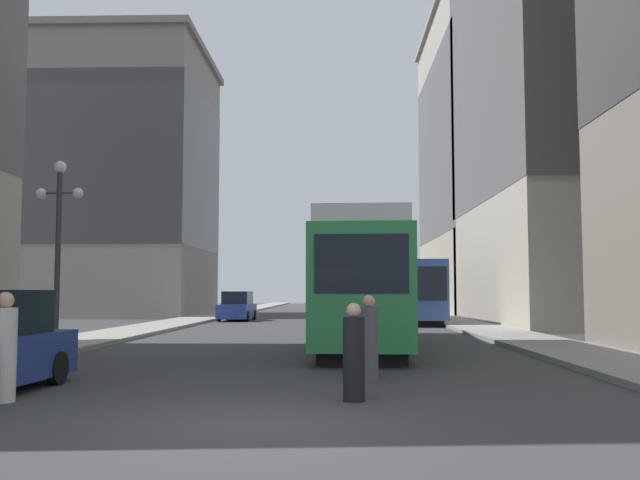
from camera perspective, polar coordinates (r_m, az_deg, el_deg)
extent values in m
plane|color=#38383A|center=(9.76, -5.42, -14.78)|extent=(200.00, 200.00, 0.00)
cube|color=gray|center=(50.37, -8.83, -6.17)|extent=(2.76, 120.00, 0.15)
cube|color=gray|center=(50.01, 9.31, -6.18)|extent=(2.76, 120.00, 0.15)
cube|color=black|center=(23.38, 3.64, -8.21)|extent=(2.80, 13.11, 0.35)
cube|color=#2D8447|center=(23.33, 3.62, -3.98)|extent=(3.24, 14.26, 3.10)
cube|color=black|center=(23.34, 3.62, -2.26)|extent=(3.24, 13.70, 1.08)
cube|color=silver|center=(23.40, 3.60, 0.36)|extent=(3.02, 13.97, 0.44)
cube|color=black|center=(16.28, 3.39, -1.94)|extent=(2.21, 0.18, 1.40)
sphere|color=#F2EACC|center=(16.23, 3.42, -7.74)|extent=(0.24, 0.24, 0.24)
cube|color=black|center=(41.54, 7.39, -6.46)|extent=(2.25, 11.65, 0.35)
cube|color=#334C8C|center=(41.51, 7.37, -4.08)|extent=(2.64, 12.66, 3.10)
cube|color=black|center=(41.52, 7.36, -3.33)|extent=(2.67, 12.16, 1.30)
cube|color=black|center=(35.25, 8.47, -3.53)|extent=(2.30, 0.09, 1.71)
cylinder|color=black|center=(14.57, -20.67, -9.76)|extent=(0.20, 0.65, 0.64)
cylinder|color=black|center=(42.72, -8.25, -6.19)|extent=(0.19, 0.64, 0.64)
cylinder|color=black|center=(45.54, -7.55, -6.08)|extent=(0.19, 0.64, 0.64)
cylinder|color=black|center=(42.42, -5.97, -6.23)|extent=(0.19, 0.64, 0.64)
cylinder|color=black|center=(45.27, -5.41, -6.11)|extent=(0.19, 0.64, 0.64)
cube|color=navy|center=(43.97, -6.79, -5.79)|extent=(1.91, 4.68, 0.84)
cube|color=black|center=(44.07, -6.75, -4.72)|extent=(1.64, 2.59, 0.80)
cylinder|color=black|center=(11.60, 2.78, -9.70)|extent=(0.36, 0.36, 1.37)
sphere|color=tan|center=(11.55, 2.77, -5.77)|extent=(0.24, 0.24, 0.24)
cylinder|color=beige|center=(12.59, -24.44, -8.54)|extent=(0.40, 0.40, 1.53)
sphere|color=tan|center=(12.55, -24.32, -4.51)|extent=(0.27, 0.27, 0.27)
cylinder|color=#4C4C56|center=(14.47, 4.01, -8.41)|extent=(0.39, 0.39, 1.47)
sphere|color=tan|center=(14.43, 4.00, -5.02)|extent=(0.26, 0.26, 0.26)
cylinder|color=#333338|center=(21.82, -20.65, -1.51)|extent=(0.16, 0.16, 5.16)
sphere|color=white|center=(22.11, -20.46, 5.61)|extent=(0.36, 0.36, 0.36)
sphere|color=white|center=(22.20, -21.83, 3.56)|extent=(0.31, 0.31, 0.31)
sphere|color=white|center=(21.79, -19.17, 3.64)|extent=(0.31, 0.31, 0.31)
cube|color=#333338|center=(21.99, -20.52, 3.60)|extent=(1.10, 0.06, 0.06)
cube|color=gray|center=(56.19, -16.82, 4.29)|extent=(14.48, 14.01, 19.94)
cube|color=#423F43|center=(56.34, -16.80, 5.29)|extent=(14.52, 14.05, 11.96)
cube|color=slate|center=(58.55, -16.60, 14.23)|extent=(15.08, 14.61, 0.50)
cube|color=#A89E8E|center=(43.86, 21.65, 11.67)|extent=(13.39, 19.34, 27.21)
cube|color=#544F4E|center=(44.25, 21.60, 13.36)|extent=(13.43, 19.38, 16.32)
cube|color=#A89E8E|center=(61.83, 16.32, 5.94)|extent=(15.23, 21.20, 25.13)
cube|color=#544F4E|center=(62.06, 16.29, 7.08)|extent=(15.27, 21.24, 15.08)
cube|color=gray|center=(65.30, 16.07, 17.08)|extent=(15.83, 21.80, 0.50)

